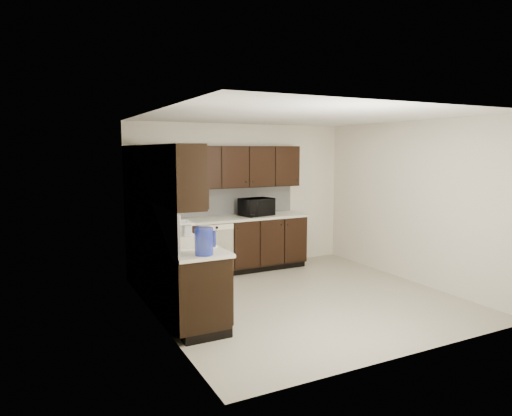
# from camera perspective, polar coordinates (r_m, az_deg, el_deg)

# --- Properties ---
(floor) EXTENTS (4.00, 4.00, 0.00)m
(floor) POSITION_cam_1_polar(r_m,az_deg,el_deg) (6.52, 5.68, -11.14)
(floor) COLOR #A39E87
(floor) RESTS_ON ground
(ceiling) EXTENTS (4.00, 4.00, 0.00)m
(ceiling) POSITION_cam_1_polar(r_m,az_deg,el_deg) (6.20, 5.97, 11.36)
(ceiling) COLOR white
(ceiling) RESTS_ON wall_back
(wall_back) EXTENTS (4.00, 0.02, 2.50)m
(wall_back) POSITION_cam_1_polar(r_m,az_deg,el_deg) (7.98, -1.93, 1.48)
(wall_back) COLOR beige
(wall_back) RESTS_ON floor
(wall_left) EXTENTS (0.02, 4.00, 2.50)m
(wall_left) POSITION_cam_1_polar(r_m,az_deg,el_deg) (5.43, -12.25, -1.41)
(wall_left) COLOR beige
(wall_left) RESTS_ON floor
(wall_right) EXTENTS (0.02, 4.00, 2.50)m
(wall_right) POSITION_cam_1_polar(r_m,az_deg,el_deg) (7.50, 18.81, 0.73)
(wall_right) COLOR beige
(wall_right) RESTS_ON floor
(wall_front) EXTENTS (4.00, 0.02, 2.50)m
(wall_front) POSITION_cam_1_polar(r_m,az_deg,el_deg) (4.70, 19.09, -2.99)
(wall_front) COLOR beige
(wall_front) RESTS_ON floor
(lower_cabinets) EXTENTS (3.00, 2.80, 0.90)m
(lower_cabinets) POSITION_cam_1_polar(r_m,az_deg,el_deg) (6.93, -6.39, -6.47)
(lower_cabinets) COLOR black
(lower_cabinets) RESTS_ON floor
(countertop) EXTENTS (3.03, 2.83, 0.04)m
(countertop) POSITION_cam_1_polar(r_m,az_deg,el_deg) (6.82, -6.46, -2.34)
(countertop) COLOR beige
(countertop) RESTS_ON lower_cabinets
(backsplash) EXTENTS (3.00, 2.80, 0.48)m
(backsplash) POSITION_cam_1_polar(r_m,az_deg,el_deg) (6.91, -8.73, -0.08)
(backsplash) COLOR #ABACA7
(backsplash) RESTS_ON countertop
(upper_cabinets) EXTENTS (3.00, 2.80, 0.70)m
(upper_cabinets) POSITION_cam_1_polar(r_m,az_deg,el_deg) (6.79, -7.59, 4.81)
(upper_cabinets) COLOR black
(upper_cabinets) RESTS_ON wall_back
(dishwasher) EXTENTS (0.58, 0.04, 0.78)m
(dishwasher) POSITION_cam_1_polar(r_m,az_deg,el_deg) (7.28, -4.96, -4.71)
(dishwasher) COLOR #F9F1CC
(dishwasher) RESTS_ON lower_cabinets
(sink) EXTENTS (0.54, 0.82, 0.42)m
(sink) POSITION_cam_1_polar(r_m,az_deg,el_deg) (5.58, -8.93, -4.97)
(sink) COLOR #F9F1CC
(sink) RESTS_ON countertop
(microwave) EXTENTS (0.60, 0.46, 0.30)m
(microwave) POSITION_cam_1_polar(r_m,az_deg,el_deg) (7.76, 0.07, 0.13)
(microwave) COLOR black
(microwave) RESTS_ON countertop
(soap_bottle_a) EXTENTS (0.10, 0.10, 0.22)m
(soap_bottle_a) POSITION_cam_1_polar(r_m,az_deg,el_deg) (5.97, -8.61, -2.52)
(soap_bottle_a) COLOR gray
(soap_bottle_a) RESTS_ON countertop
(soap_bottle_b) EXTENTS (0.11, 0.12, 0.26)m
(soap_bottle_b) POSITION_cam_1_polar(r_m,az_deg,el_deg) (5.93, -11.40, -2.42)
(soap_bottle_b) COLOR gray
(soap_bottle_b) RESTS_ON countertop
(toaster_oven) EXTENTS (0.39, 0.30, 0.23)m
(toaster_oven) POSITION_cam_1_polar(r_m,az_deg,el_deg) (7.20, -11.88, -0.86)
(toaster_oven) COLOR silver
(toaster_oven) RESTS_ON countertop
(storage_bin) EXTENTS (0.52, 0.44, 0.18)m
(storage_bin) POSITION_cam_1_polar(r_m,az_deg,el_deg) (5.99, -10.33, -2.71)
(storage_bin) COLOR silver
(storage_bin) RESTS_ON countertop
(blue_pitcher) EXTENTS (0.26, 0.26, 0.30)m
(blue_pitcher) POSITION_cam_1_polar(r_m,az_deg,el_deg) (4.90, -6.53, -4.16)
(blue_pitcher) COLOR navy
(blue_pitcher) RESTS_ON countertop
(teal_tumbler) EXTENTS (0.12, 0.12, 0.21)m
(teal_tumbler) POSITION_cam_1_polar(r_m,az_deg,el_deg) (6.87, -11.50, -1.34)
(teal_tumbler) COLOR #0D8F85
(teal_tumbler) RESTS_ON countertop
(paper_towel_roll) EXTENTS (0.13, 0.13, 0.26)m
(paper_towel_roll) POSITION_cam_1_polar(r_m,az_deg,el_deg) (6.13, -9.96, -2.06)
(paper_towel_roll) COLOR white
(paper_towel_roll) RESTS_ON countertop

